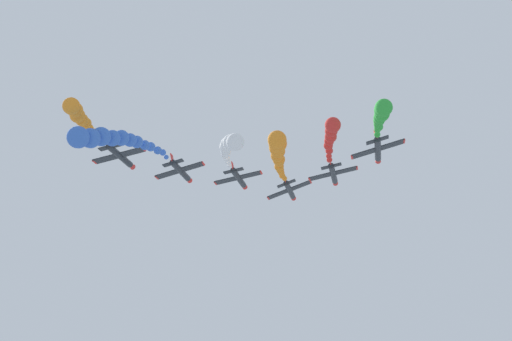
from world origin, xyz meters
TOP-DOWN VIEW (x-y plane):
  - airplane_lead at (4.61, 11.45)m, footprint 9.18×10.35m
  - smoke_trail_lead at (5.99, -10.71)m, footprint 4.27×22.06m
  - airplane_left_inner at (-4.27, 3.95)m, footprint 9.49×10.35m
  - smoke_trail_left_inner at (-0.37, -18.46)m, footprint 7.77×21.61m
  - airplane_right_inner at (13.99, 5.08)m, footprint 9.47×10.35m
  - smoke_trail_right_inner at (15.22, -14.67)m, footprint 3.66×18.18m
  - airplane_left_outer at (-13.69, -3.25)m, footprint 9.39×10.35m
  - smoke_trail_left_outer at (-16.25, -27.84)m, footprint 6.11×25.09m
  - airplane_right_outer at (22.46, -4.80)m, footprint 9.36×10.35m
  - smoke_trail_right_outer at (23.06, -21.48)m, footprint 2.72×15.13m
  - airplane_trailing at (-21.94, -11.83)m, footprint 9.47×10.35m
  - smoke_trail_trailing at (-20.61, -29.21)m, footprint 3.83×15.74m

SIDE VIEW (x-z plane):
  - smoke_trail_left_outer at x=-16.25m, z-range 112.87..120.75m
  - smoke_trail_left_inner at x=-0.37m, z-range 115.22..121.20m
  - smoke_trail_right_outer at x=23.06m, z-range 118.10..121.75m
  - smoke_trail_lead at x=5.99m, z-range 118.46..121.66m
  - airplane_lead at x=4.61m, z-range 118.58..122.05m
  - smoke_trail_right_inner at x=15.22m, z-range 119.01..121.63m
  - smoke_trail_trailing at x=-20.61m, z-range 119.00..121.85m
  - airplane_left_outer at x=-13.69m, z-range 119.03..122.12m
  - airplane_right_inner at x=13.99m, z-range 119.44..122.31m
  - airplane_trailing at x=-21.94m, z-range 119.44..122.32m
  - airplane_left_inner at x=-4.27m, z-range 119.55..122.37m
  - airplane_right_outer at x=22.46m, z-range 119.61..122.77m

